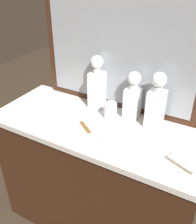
{
  "coord_description": "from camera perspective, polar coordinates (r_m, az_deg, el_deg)",
  "views": [
    {
      "loc": [
        0.58,
        -1.03,
        1.6
      ],
      "look_at": [
        0.0,
        0.0,
        0.9
      ],
      "focal_mm": 41.54,
      "sensor_mm": 36.0,
      "label": 1
    }
  ],
  "objects": [
    {
      "name": "ground_plane",
      "position": [
        1.99,
        0.0,
        -22.71
      ],
      "size": [
        6.0,
        6.0,
        0.0
      ],
      "primitive_type": "plane",
      "color": "#2D2319"
    },
    {
      "name": "dresser",
      "position": [
        1.68,
        0.0,
        -14.4
      ],
      "size": [
        1.21,
        0.5,
        0.82
      ],
      "color": "#381E11",
      "rests_on": "ground_plane"
    },
    {
      "name": "dresser_mirror",
      "position": [
        1.44,
        4.71,
        15.15
      ],
      "size": [
        0.96,
        0.03,
        0.8
      ],
      "color": "#381E11",
      "rests_on": "dresser"
    },
    {
      "name": "crystal_decanter_right",
      "position": [
        1.38,
        12.6,
        1.39
      ],
      "size": [
        0.09,
        0.09,
        0.31
      ],
      "color": "white",
      "rests_on": "dresser"
    },
    {
      "name": "crystal_decanter_far_right",
      "position": [
        1.53,
        -0.23,
        5.48
      ],
      "size": [
        0.08,
        0.08,
        0.32
      ],
      "color": "white",
      "rests_on": "dresser"
    },
    {
      "name": "crystal_decanter_center",
      "position": [
        1.44,
        7.62,
        2.68
      ],
      "size": [
        0.08,
        0.08,
        0.28
      ],
      "color": "white",
      "rests_on": "dresser"
    },
    {
      "name": "crystal_tumbler_rear",
      "position": [
        1.46,
        2.72,
        0.16
      ],
      "size": [
        0.07,
        0.07,
        0.09
      ],
      "color": "white",
      "rests_on": "dresser"
    },
    {
      "name": "silver_brush_rear",
      "position": [
        1.22,
        18.31,
        -10.57
      ],
      "size": [
        0.15,
        0.11,
        0.02
      ],
      "color": "#B7A88C",
      "rests_on": "dresser"
    },
    {
      "name": "porcelain_dish",
      "position": [
        1.33,
        2.17,
        -5.14
      ],
      "size": [
        0.07,
        0.07,
        0.01
      ],
      "color": "silver",
      "rests_on": "dresser"
    },
    {
      "name": "tortoiseshell_comb",
      "position": [
        1.4,
        -2.85,
        -3.32
      ],
      "size": [
        0.11,
        0.08,
        0.01
      ],
      "color": "brown",
      "rests_on": "dresser"
    }
  ]
}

